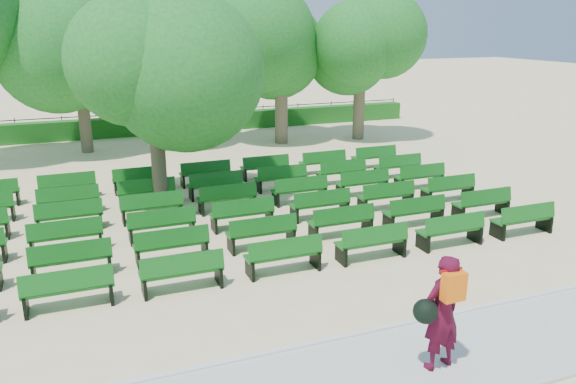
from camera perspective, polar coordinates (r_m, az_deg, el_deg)
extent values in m
plane|color=beige|center=(15.53, -2.95, -3.07)|extent=(120.00, 120.00, 0.00)
cube|color=beige|center=(9.49, 11.91, -17.17)|extent=(30.00, 2.20, 0.06)
cube|color=silver|center=(10.30, 8.37, -13.88)|extent=(30.00, 0.12, 0.10)
cube|color=#1A5E19|center=(28.66, -11.85, 6.77)|extent=(26.00, 0.70, 0.90)
cube|color=#0F5B16|center=(15.68, -5.39, -1.29)|extent=(1.71, 0.56, 0.06)
cube|color=#0F5B16|center=(15.43, -5.22, -0.68)|extent=(1.69, 0.22, 0.39)
cylinder|color=brown|center=(16.97, -13.05, 3.49)|extent=(0.43, 0.43, 2.98)
ellipsoid|color=#1E7124|center=(16.58, -13.69, 12.86)|extent=(4.67, 4.67, 4.20)
imported|color=#44091E|center=(9.13, 15.37, -11.74)|extent=(0.75, 0.55, 1.89)
cube|color=#FF660D|center=(8.73, 16.48, -9.20)|extent=(0.35, 0.18, 0.44)
sphere|color=black|center=(8.83, 13.79, -11.70)|extent=(0.38, 0.38, 0.38)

